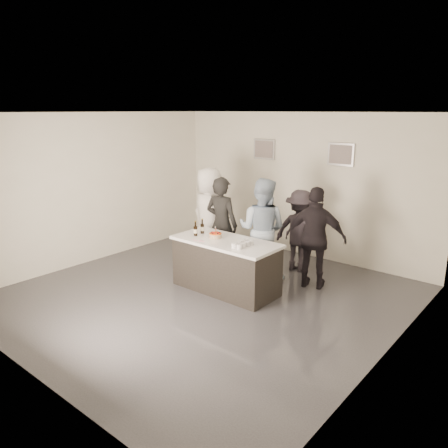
{
  "coord_description": "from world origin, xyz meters",
  "views": [
    {
      "loc": [
        4.6,
        -5.04,
        3.04
      ],
      "look_at": [
        0.0,
        0.5,
        1.15
      ],
      "focal_mm": 35.0,
      "sensor_mm": 36.0,
      "label": 1
    }
  ],
  "objects_px": {
    "cake": "(215,236)",
    "person_main_black": "(222,224)",
    "beer_bottle_a": "(202,226)",
    "beer_bottle_b": "(195,229)",
    "person_main_blue": "(262,229)",
    "person_guest_back": "(299,231)",
    "person_guest_left": "(210,216)",
    "person_guest_right": "(315,238)",
    "bar_counter": "(226,265)"
  },
  "relations": [
    {
      "from": "bar_counter",
      "to": "person_main_black",
      "type": "bearing_deg",
      "value": 134.25
    },
    {
      "from": "beer_bottle_a",
      "to": "person_main_black",
      "type": "height_order",
      "value": "person_main_black"
    },
    {
      "from": "bar_counter",
      "to": "cake",
      "type": "xyz_separation_m",
      "value": [
        -0.23,
        -0.0,
        0.49
      ]
    },
    {
      "from": "beer_bottle_b",
      "to": "person_main_blue",
      "type": "distance_m",
      "value": 1.23
    },
    {
      "from": "person_main_blue",
      "to": "person_guest_left",
      "type": "relative_size",
      "value": 0.96
    },
    {
      "from": "bar_counter",
      "to": "beer_bottle_b",
      "type": "relative_size",
      "value": 7.15
    },
    {
      "from": "person_main_blue",
      "to": "person_guest_back",
      "type": "bearing_deg",
      "value": -124.71
    },
    {
      "from": "person_main_blue",
      "to": "bar_counter",
      "type": "bearing_deg",
      "value": 66.28
    },
    {
      "from": "cake",
      "to": "person_guest_right",
      "type": "bearing_deg",
      "value": 39.4
    },
    {
      "from": "cake",
      "to": "beer_bottle_b",
      "type": "height_order",
      "value": "beer_bottle_b"
    },
    {
      "from": "beer_bottle_a",
      "to": "person_main_blue",
      "type": "distance_m",
      "value": 1.09
    },
    {
      "from": "beer_bottle_b",
      "to": "person_guest_back",
      "type": "bearing_deg",
      "value": 59.87
    },
    {
      "from": "beer_bottle_a",
      "to": "person_guest_back",
      "type": "relative_size",
      "value": 0.16
    },
    {
      "from": "person_guest_right",
      "to": "person_main_blue",
      "type": "bearing_deg",
      "value": -4.17
    },
    {
      "from": "cake",
      "to": "person_guest_back",
      "type": "height_order",
      "value": "person_guest_back"
    },
    {
      "from": "bar_counter",
      "to": "person_main_blue",
      "type": "xyz_separation_m",
      "value": [
        0.15,
        0.85,
        0.49
      ]
    },
    {
      "from": "bar_counter",
      "to": "beer_bottle_a",
      "type": "bearing_deg",
      "value": 173.96
    },
    {
      "from": "beer_bottle_a",
      "to": "person_main_blue",
      "type": "xyz_separation_m",
      "value": [
        0.75,
        0.79,
        -0.09
      ]
    },
    {
      "from": "person_main_blue",
      "to": "person_main_black",
      "type": "bearing_deg",
      "value": -4.72
    },
    {
      "from": "bar_counter",
      "to": "beer_bottle_a",
      "type": "distance_m",
      "value": 0.84
    },
    {
      "from": "cake",
      "to": "person_main_black",
      "type": "xyz_separation_m",
      "value": [
        -0.46,
        0.72,
        -0.02
      ]
    },
    {
      "from": "person_guest_back",
      "to": "person_main_black",
      "type": "bearing_deg",
      "value": 37.37
    },
    {
      "from": "bar_counter",
      "to": "person_main_blue",
      "type": "distance_m",
      "value": 0.99
    },
    {
      "from": "bar_counter",
      "to": "beer_bottle_b",
      "type": "xyz_separation_m",
      "value": [
        -0.59,
        -0.13,
        0.58
      ]
    },
    {
      "from": "bar_counter",
      "to": "person_guest_left",
      "type": "bearing_deg",
      "value": 142.57
    },
    {
      "from": "beer_bottle_b",
      "to": "person_guest_back",
      "type": "height_order",
      "value": "person_guest_back"
    },
    {
      "from": "person_guest_left",
      "to": "person_guest_right",
      "type": "height_order",
      "value": "person_guest_left"
    },
    {
      "from": "bar_counter",
      "to": "person_guest_back",
      "type": "distance_m",
      "value": 1.76
    },
    {
      "from": "cake",
      "to": "beer_bottle_b",
      "type": "bearing_deg",
      "value": -160.18
    },
    {
      "from": "person_guest_back",
      "to": "beer_bottle_a",
      "type": "bearing_deg",
      "value": 54.48
    },
    {
      "from": "beer_bottle_b",
      "to": "person_main_blue",
      "type": "bearing_deg",
      "value": 53.19
    },
    {
      "from": "beer_bottle_a",
      "to": "person_guest_left",
      "type": "height_order",
      "value": "person_guest_left"
    },
    {
      "from": "person_main_black",
      "to": "person_guest_back",
      "type": "xyz_separation_m",
      "value": [
        1.15,
        0.95,
        -0.13
      ]
    },
    {
      "from": "bar_counter",
      "to": "person_guest_back",
      "type": "bearing_deg",
      "value": 74.69
    },
    {
      "from": "person_guest_left",
      "to": "person_main_blue",
      "type": "bearing_deg",
      "value": -172.09
    },
    {
      "from": "bar_counter",
      "to": "person_guest_left",
      "type": "xyz_separation_m",
      "value": [
        -1.15,
        0.88,
        0.53
      ]
    },
    {
      "from": "beer_bottle_b",
      "to": "person_guest_left",
      "type": "height_order",
      "value": "person_guest_left"
    },
    {
      "from": "person_guest_right",
      "to": "person_main_black",
      "type": "bearing_deg",
      "value": -6.55
    },
    {
      "from": "cake",
      "to": "person_main_blue",
      "type": "relative_size",
      "value": 0.11
    },
    {
      "from": "person_main_blue",
      "to": "person_guest_right",
      "type": "relative_size",
      "value": 1.05
    },
    {
      "from": "beer_bottle_a",
      "to": "person_guest_right",
      "type": "bearing_deg",
      "value": 31.29
    },
    {
      "from": "cake",
      "to": "person_main_black",
      "type": "bearing_deg",
      "value": 122.87
    },
    {
      "from": "person_main_blue",
      "to": "beer_bottle_a",
      "type": "bearing_deg",
      "value": 32.7
    },
    {
      "from": "beer_bottle_a",
      "to": "beer_bottle_b",
      "type": "relative_size",
      "value": 1.0
    },
    {
      "from": "person_guest_left",
      "to": "beer_bottle_a",
      "type": "bearing_deg",
      "value": 133.12
    },
    {
      "from": "person_guest_right",
      "to": "cake",
      "type": "bearing_deg",
      "value": 20.9
    },
    {
      "from": "cake",
      "to": "person_guest_left",
      "type": "height_order",
      "value": "person_guest_left"
    },
    {
      "from": "cake",
      "to": "person_guest_right",
      "type": "xyz_separation_m",
      "value": [
        1.33,
        1.1,
        -0.04
      ]
    },
    {
      "from": "beer_bottle_b",
      "to": "bar_counter",
      "type": "bearing_deg",
      "value": 12.23
    },
    {
      "from": "person_main_black",
      "to": "cake",
      "type": "bearing_deg",
      "value": 115.51
    }
  ]
}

